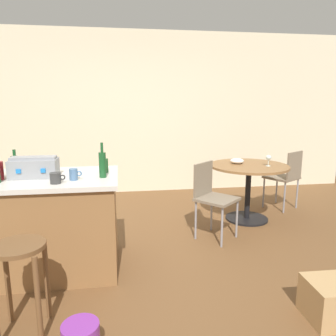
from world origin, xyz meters
name	(u,v)px	position (x,y,z in m)	size (l,w,h in m)	color
ground_plane	(133,255)	(0.00, 0.00, 0.00)	(8.80, 8.80, 0.00)	brown
back_wall	(125,114)	(0.00, 2.51, 1.35)	(8.00, 0.10, 2.70)	beige
kitchen_island	(37,224)	(-0.88, -0.15, 0.45)	(1.50, 0.88, 0.89)	olive
wooden_stool	(20,267)	(-0.78, -1.03, 0.48)	(0.35, 0.35, 0.64)	brown
dining_table	(249,178)	(1.55, 0.82, 0.57)	(1.01, 1.01, 0.74)	black
folding_chair_near	(212,194)	(0.92, 0.34, 0.51)	(0.57, 0.57, 0.87)	#7F705B
folding_chair_far	(286,175)	(2.26, 1.17, 0.51)	(0.55, 0.55, 0.86)	#7F705B
toolbox	(34,167)	(-0.86, -0.15, 0.97)	(0.40, 0.24, 0.19)	gray
bottle_2	(104,165)	(-0.26, -0.04, 0.96)	(0.08, 0.08, 0.19)	#194C23
bottle_3	(15,164)	(-1.08, 0.05, 0.97)	(0.07, 0.07, 0.22)	#194C23
bottle_5	(102,164)	(-0.26, -0.25, 1.01)	(0.06, 0.06, 0.31)	#194C23
cup_0	(74,174)	(-0.50, -0.31, 0.94)	(0.11, 0.07, 0.10)	#4C7099
cup_1	(56,178)	(-0.63, -0.42, 0.93)	(0.12, 0.09, 0.09)	#383838
wine_glass	(269,158)	(1.76, 0.71, 0.85)	(0.07, 0.07, 0.14)	silver
serving_bowl	(237,161)	(1.43, 0.95, 0.78)	(0.18, 0.18, 0.07)	white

